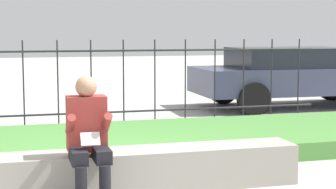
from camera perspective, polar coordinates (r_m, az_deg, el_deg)
name	(u,v)px	position (r m, az deg, el deg)	size (l,w,h in m)	color
stone_bench	(150,171)	(5.96, -1.81, -7.82)	(3.18, 0.50, 0.43)	gray
person_seated_reader	(88,135)	(5.47, -8.12, -4.09)	(0.42, 0.73, 1.23)	black
grass_berm	(89,145)	(7.72, -8.00, -5.11)	(10.70, 2.38, 0.24)	#4C893D
iron_fence	(75,84)	(9.34, -9.45, 1.06)	(8.70, 0.03, 1.52)	#232326
car_parked_right	(295,75)	(12.55, 12.76, 1.99)	(4.49, 2.03, 1.30)	#383D56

